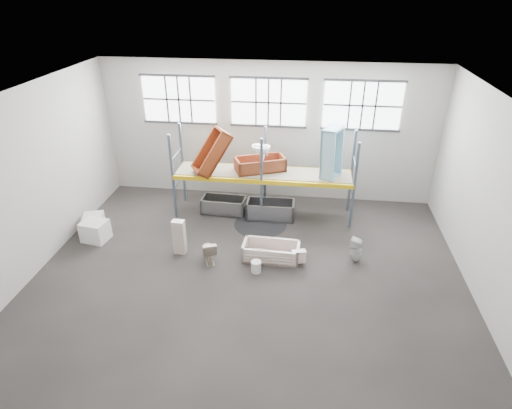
% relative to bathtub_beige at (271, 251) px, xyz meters
% --- Properties ---
extents(floor, '(12.00, 10.00, 0.10)m').
position_rel_bathtub_beige_xyz_m(floor, '(-0.54, -0.77, -0.30)').
color(floor, '#453F3C').
rests_on(floor, ground).
extents(ceiling, '(12.00, 10.00, 0.10)m').
position_rel_bathtub_beige_xyz_m(ceiling, '(-0.54, -0.77, 4.80)').
color(ceiling, silver).
rests_on(ceiling, ground).
extents(wall_back, '(12.00, 0.10, 5.00)m').
position_rel_bathtub_beige_xyz_m(wall_back, '(-0.54, 4.28, 2.25)').
color(wall_back, beige).
rests_on(wall_back, ground).
extents(wall_front, '(12.00, 0.10, 5.00)m').
position_rel_bathtub_beige_xyz_m(wall_front, '(-0.54, -5.82, 2.25)').
color(wall_front, '#A5A098').
rests_on(wall_front, ground).
extents(wall_left, '(0.10, 10.00, 5.00)m').
position_rel_bathtub_beige_xyz_m(wall_left, '(-6.59, -0.77, 2.25)').
color(wall_left, '#9E9A93').
rests_on(wall_left, ground).
extents(wall_right, '(0.10, 10.00, 5.00)m').
position_rel_bathtub_beige_xyz_m(wall_right, '(5.51, -0.77, 2.25)').
color(wall_right, '#A5A19A').
rests_on(wall_right, ground).
extents(window_left, '(2.60, 0.04, 1.60)m').
position_rel_bathtub_beige_xyz_m(window_left, '(-3.74, 4.17, 3.35)').
color(window_left, white).
rests_on(window_left, wall_back).
extents(window_mid, '(2.60, 0.04, 1.60)m').
position_rel_bathtub_beige_xyz_m(window_mid, '(-0.54, 4.17, 3.35)').
color(window_mid, white).
rests_on(window_mid, wall_back).
extents(window_right, '(2.60, 0.04, 1.60)m').
position_rel_bathtub_beige_xyz_m(window_right, '(2.66, 4.17, 3.35)').
color(window_right, white).
rests_on(window_right, wall_back).
extents(rack_upright_la, '(0.08, 0.08, 3.00)m').
position_rel_bathtub_beige_xyz_m(rack_upright_la, '(-3.54, 2.13, 1.25)').
color(rack_upright_la, slate).
rests_on(rack_upright_la, floor).
extents(rack_upright_lb, '(0.08, 0.08, 3.00)m').
position_rel_bathtub_beige_xyz_m(rack_upright_lb, '(-3.54, 3.33, 1.25)').
color(rack_upright_lb, slate).
rests_on(rack_upright_lb, floor).
extents(rack_upright_ma, '(0.08, 0.08, 3.00)m').
position_rel_bathtub_beige_xyz_m(rack_upright_ma, '(-0.54, 2.13, 1.25)').
color(rack_upright_ma, slate).
rests_on(rack_upright_ma, floor).
extents(rack_upright_mb, '(0.08, 0.08, 3.00)m').
position_rel_bathtub_beige_xyz_m(rack_upright_mb, '(-0.54, 3.33, 1.25)').
color(rack_upright_mb, slate).
rests_on(rack_upright_mb, floor).
extents(rack_upright_ra, '(0.08, 0.08, 3.00)m').
position_rel_bathtub_beige_xyz_m(rack_upright_ra, '(2.46, 2.13, 1.25)').
color(rack_upright_ra, slate).
rests_on(rack_upright_ra, floor).
extents(rack_upright_rb, '(0.08, 0.08, 3.00)m').
position_rel_bathtub_beige_xyz_m(rack_upright_rb, '(2.46, 3.33, 1.25)').
color(rack_upright_rb, slate).
rests_on(rack_upright_rb, floor).
extents(rack_beam_front, '(6.00, 0.10, 0.14)m').
position_rel_bathtub_beige_xyz_m(rack_beam_front, '(-0.54, 2.13, 1.25)').
color(rack_beam_front, yellow).
rests_on(rack_beam_front, floor).
extents(rack_beam_back, '(6.00, 0.10, 0.14)m').
position_rel_bathtub_beige_xyz_m(rack_beam_back, '(-0.54, 3.33, 1.25)').
color(rack_beam_back, yellow).
rests_on(rack_beam_back, floor).
extents(shelf_deck, '(5.90, 1.10, 0.03)m').
position_rel_bathtub_beige_xyz_m(shelf_deck, '(-0.54, 2.73, 1.33)').
color(shelf_deck, gray).
rests_on(shelf_deck, floor).
extents(wet_patch, '(1.80, 1.80, 0.00)m').
position_rel_bathtub_beige_xyz_m(wet_patch, '(-0.54, 1.93, -0.24)').
color(wet_patch, black).
rests_on(wet_patch, floor).
extents(bathtub_beige, '(1.70, 0.84, 0.49)m').
position_rel_bathtub_beige_xyz_m(bathtub_beige, '(0.00, 0.00, 0.00)').
color(bathtub_beige, beige).
rests_on(bathtub_beige, floor).
extents(cistern_spare, '(0.44, 0.29, 0.38)m').
position_rel_bathtub_beige_xyz_m(cistern_spare, '(0.82, -0.21, 0.03)').
color(cistern_spare, '#F4DACC').
rests_on(cistern_spare, bathtub_beige).
extents(sink_in_tub, '(0.56, 0.56, 0.16)m').
position_rel_bathtub_beige_xyz_m(sink_in_tub, '(-0.34, -0.07, -0.09)').
color(sink_in_tub, '#C1A9A3').
rests_on(sink_in_tub, bathtub_beige).
extents(toilet_beige, '(0.65, 0.82, 0.73)m').
position_rel_bathtub_beige_xyz_m(toilet_beige, '(-1.81, -0.37, 0.12)').
color(toilet_beige, beige).
rests_on(toilet_beige, floor).
extents(cistern_tall, '(0.37, 0.25, 1.11)m').
position_rel_bathtub_beige_xyz_m(cistern_tall, '(-2.76, -0.05, 0.31)').
color(cistern_tall, beige).
rests_on(cistern_tall, floor).
extents(toilet_white, '(0.44, 0.44, 0.77)m').
position_rel_bathtub_beige_xyz_m(toilet_white, '(2.50, 0.17, 0.14)').
color(toilet_white, silver).
rests_on(toilet_white, floor).
extents(steel_tub_left, '(1.57, 0.78, 0.56)m').
position_rel_bathtub_beige_xyz_m(steel_tub_left, '(-1.93, 2.61, 0.04)').
color(steel_tub_left, '#929598').
rests_on(steel_tub_left, floor).
extents(steel_tub_right, '(1.65, 0.79, 0.60)m').
position_rel_bathtub_beige_xyz_m(steel_tub_right, '(-0.25, 2.46, 0.05)').
color(steel_tub_right, '#9B9CA2').
rests_on(steel_tub_right, floor).
extents(rust_tub_flat, '(1.84, 1.37, 0.47)m').
position_rel_bathtub_beige_xyz_m(rust_tub_flat, '(-0.67, 2.86, 1.57)').
color(rust_tub_flat, '#9B4927').
rests_on(rust_tub_flat, shelf_deck).
extents(rust_tub_tilted, '(1.53, 1.35, 1.61)m').
position_rel_bathtub_beige_xyz_m(rust_tub_tilted, '(-2.26, 2.56, 2.05)').
color(rust_tub_tilted, '#923508').
rests_on(rust_tub_tilted, shelf_deck).
extents(sink_on_shelf, '(0.66, 0.54, 0.54)m').
position_rel_bathtub_beige_xyz_m(sink_on_shelf, '(-0.62, 2.57, 1.85)').
color(sink_on_shelf, white).
rests_on(sink_on_shelf, rust_tub_flat).
extents(blue_tub_upright, '(0.82, 0.95, 1.72)m').
position_rel_bathtub_beige_xyz_m(blue_tub_upright, '(1.69, 2.68, 2.15)').
color(blue_tub_upright, '#93CADF').
rests_on(blue_tub_upright, shelf_deck).
extents(bucket, '(0.36, 0.36, 0.34)m').
position_rel_bathtub_beige_xyz_m(bucket, '(-0.36, -0.71, -0.07)').
color(bucket, silver).
rests_on(bucket, floor).
extents(carton_near, '(0.86, 0.77, 0.65)m').
position_rel_bathtub_beige_xyz_m(carton_near, '(-5.64, 0.32, 0.08)').
color(carton_near, white).
rests_on(carton_near, floor).
extents(carton_far, '(0.80, 0.80, 0.53)m').
position_rel_bathtub_beige_xyz_m(carton_far, '(-5.99, 0.93, 0.02)').
color(carton_far, silver).
rests_on(carton_far, floor).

